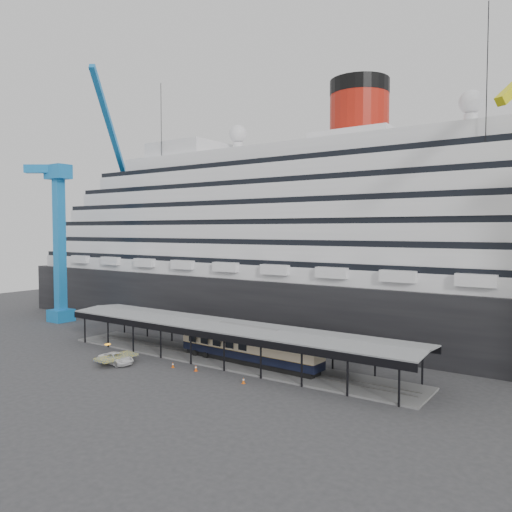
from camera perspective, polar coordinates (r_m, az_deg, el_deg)
The scene contains 9 objects.
ground at distance 67.83m, azimuth -6.11°, elevation -12.72°, with size 200.00×200.00×0.00m, color #323235.
cruise_ship at distance 91.89m, azimuth 7.01°, elevation 2.98°, with size 130.00×30.00×43.90m.
platform_canopy at distance 70.98m, azimuth -3.45°, elevation -10.02°, with size 56.00×9.18×5.30m.
crane_blue at distance 106.39m, azimuth -21.03°, elevation 3.67°, with size 22.63×19.19×47.60m.
port_truck at distance 72.30m, azimuth -15.68°, elevation -11.20°, with size 2.52×5.47×1.52m, color white.
pullman_carriage at distance 68.64m, azimuth -0.85°, elevation -10.23°, with size 22.32×3.92×21.80m.
traffic_cone_left at distance 66.85m, azimuth -6.89°, elevation -12.59°, with size 0.44×0.44×0.83m.
traffic_cone_mid at distance 68.88m, azimuth -9.48°, elevation -12.17°, with size 0.52×0.52×0.76m.
traffic_cone_right at distance 61.39m, azimuth -1.44°, elevation -14.03°, with size 0.46×0.46×0.76m.
Camera 1 is at (42.73, -49.38, 18.35)m, focal length 35.00 mm.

